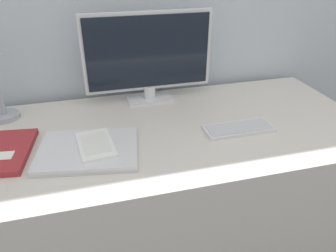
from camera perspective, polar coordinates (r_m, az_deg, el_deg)
The scene contains 5 objects.
desk at distance 1.45m, azimuth 1.19°, elevation -12.30°, with size 1.50×0.72×0.70m.
monitor at distance 1.41m, azimuth -3.42°, elevation 12.03°, with size 0.55×0.11×0.38m.
keyboard at distance 1.26m, azimuth 12.19°, elevation -0.40°, with size 0.26×0.10×0.01m.
laptop at distance 1.12m, azimuth -13.69°, elevation -4.13°, with size 0.36×0.30×0.02m.
ereader at distance 1.12m, azimuth -12.50°, elevation -3.13°, with size 0.13×0.20×0.01m.
Camera 1 is at (-0.31, -0.90, 1.31)m, focal length 35.00 mm.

